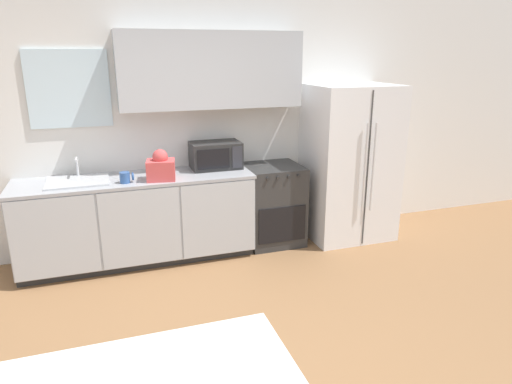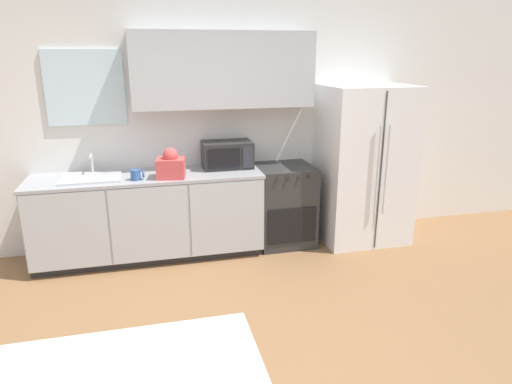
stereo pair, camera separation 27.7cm
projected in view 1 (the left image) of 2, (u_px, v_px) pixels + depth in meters
ground_plane at (230, 365)px, 3.14m from camera, size 12.00×12.00×0.00m
wall_back at (177, 113)px, 4.74m from camera, size 12.00×0.38×2.70m
kitchen_counter at (139, 219)px, 4.61m from camera, size 2.30×0.65×0.88m
oven_range at (273, 204)px, 5.07m from camera, size 0.61×0.62×0.88m
refrigerator at (349, 163)px, 5.15m from camera, size 0.94×0.79×1.73m
kitchen_sink at (78, 181)px, 4.32m from camera, size 0.56×0.46×0.21m
microwave at (216, 155)px, 4.80m from camera, size 0.52×0.34×0.28m
coffee_mug at (126, 177)px, 4.28m from camera, size 0.13×0.09×0.10m
grocery_bag_0 at (161, 167)px, 4.37m from camera, size 0.30×0.27×0.30m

